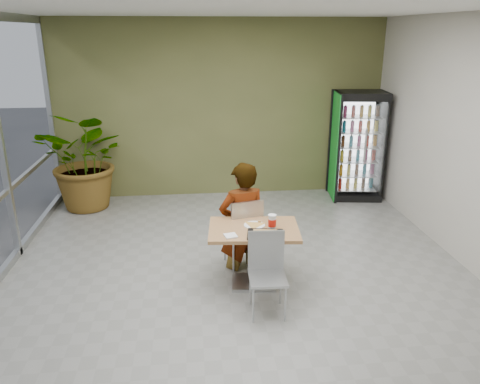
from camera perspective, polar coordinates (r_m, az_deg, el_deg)
name	(u,v)px	position (r m, az deg, el deg)	size (l,w,h in m)	color
ground	(241,285)	(5.86, 0.12, -11.28)	(7.00, 7.00, 0.00)	gray
room_envelope	(241,159)	(5.24, 0.13, 4.01)	(6.00, 7.00, 3.20)	#BDB6AB
dining_table	(254,244)	(5.64, 1.67, -6.39)	(1.12, 0.83, 0.75)	#A67447
chair_far	(245,228)	(6.02, 0.57, -4.43)	(0.51, 0.52, 0.96)	#A7AAAC
chair_near	(267,266)	(5.18, 3.29, -8.98)	(0.42, 0.42, 0.91)	#A7AAAC
seated_woman	(242,227)	(6.06, 0.30, -4.26)	(0.64, 0.41, 1.72)	black
pizza_plate	(254,224)	(5.61, 1.78, -3.96)	(0.35, 0.35, 0.03)	white
soda_cup	(272,222)	(5.52, 3.94, -3.66)	(0.10, 0.10, 0.17)	white
napkin_stack	(231,236)	(5.33, -1.15, -5.35)	(0.14, 0.14, 0.02)	white
cafeteria_tray	(265,234)	(5.36, 3.09, -5.18)	(0.41, 0.29, 0.02)	black
beverage_fridge	(358,146)	(8.83, 14.14, 5.47)	(0.98, 0.79, 1.96)	black
potted_plant	(88,160)	(8.44, -18.06, 3.72)	(1.56, 1.35, 1.73)	#346829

